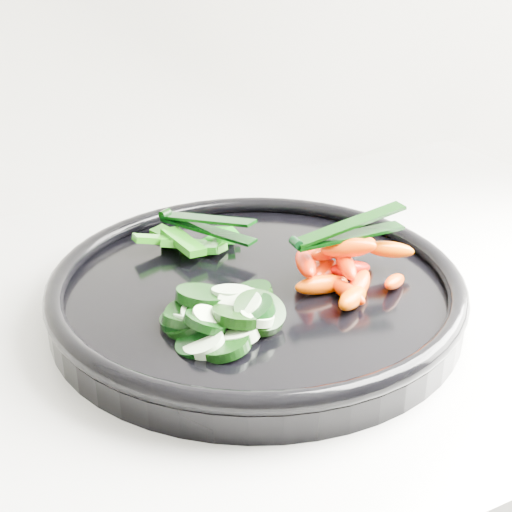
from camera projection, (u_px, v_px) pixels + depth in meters
name	position (u px, v px, depth m)	size (l,w,h in m)	color
veggie_tray	(256.00, 290.00, 0.65)	(0.48, 0.48, 0.04)	black
cucumber_pile	(217.00, 317.00, 0.58)	(0.11, 0.11, 0.04)	black
carrot_pile	(341.00, 265.00, 0.65)	(0.13, 0.14, 0.06)	#FF4300
pepper_pile	(194.00, 241.00, 0.72)	(0.11, 0.10, 0.03)	#126509
tong_carrot	(347.00, 231.00, 0.63)	(0.11, 0.02, 0.02)	black
tong_pepper	(204.00, 224.00, 0.71)	(0.07, 0.11, 0.02)	black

